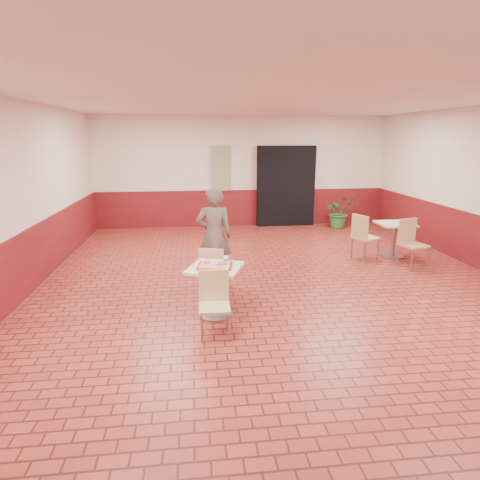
{
  "coord_description": "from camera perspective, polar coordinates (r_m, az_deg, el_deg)",
  "views": [
    {
      "loc": [
        -1.32,
        -6.02,
        2.43
      ],
      "look_at": [
        -0.67,
        -0.33,
        0.95
      ],
      "focal_mm": 30.0,
      "sensor_mm": 36.0,
      "label": 1
    }
  ],
  "objects": [
    {
      "name": "chair_main_front",
      "position": [
        5.05,
        -3.68,
        -8.51
      ],
      "size": [
        0.38,
        0.38,
        0.82
      ],
      "rotation": [
        0.0,
        0.0,
        -0.01
      ],
      "color": "#D9C082",
      "rests_on": "ground"
    },
    {
      "name": "potted_plant",
      "position": [
        11.31,
        13.92,
        3.89
      ],
      "size": [
        0.86,
        0.77,
        0.87
      ],
      "primitive_type": "imported",
      "rotation": [
        0.0,
        0.0,
        0.11
      ],
      "color": "#2D7233",
      "rests_on": "ground"
    },
    {
      "name": "customer",
      "position": [
        6.68,
        -3.69,
        0.54
      ],
      "size": [
        0.61,
        0.41,
        1.64
      ],
      "primitive_type": "imported",
      "rotation": [
        0.0,
        0.0,
        3.11
      ],
      "color": "brown",
      "rests_on": "ground"
    },
    {
      "name": "chair_second_left",
      "position": [
        8.47,
        17.12,
        0.77
      ],
      "size": [
        0.56,
        0.56,
        0.92
      ],
      "rotation": [
        0.0,
        0.0,
        1.98
      ],
      "color": "#CDBB7B",
      "rests_on": "ground"
    },
    {
      "name": "chair_second_front",
      "position": [
        8.32,
        23.11,
        -0.04
      ],
      "size": [
        0.52,
        0.52,
        0.91
      ],
      "rotation": [
        0.0,
        0.0,
        0.26
      ],
      "color": "tan",
      "rests_on": "ground"
    },
    {
      "name": "serving_tray",
      "position": [
        5.47,
        -3.58,
        -3.68
      ],
      "size": [
        0.46,
        0.35,
        0.03
      ],
      "rotation": [
        0.0,
        0.0,
        -0.17
      ],
      "color": "red",
      "rests_on": "main_table"
    },
    {
      "name": "chair_main_back",
      "position": [
        6.15,
        -3.92,
        -4.23
      ],
      "size": [
        0.46,
        0.46,
        0.82
      ],
      "rotation": [
        0.0,
        0.0,
        2.9
      ],
      "color": "#DDB184",
      "rests_on": "ground"
    },
    {
      "name": "corridor_doorway",
      "position": [
        11.26,
        6.52,
        7.6
      ],
      "size": [
        1.6,
        0.22,
        2.2
      ],
      "primitive_type": "cube",
      "color": "black",
      "rests_on": "ground"
    },
    {
      "name": "main_table",
      "position": [
        5.55,
        -3.54,
        -6.1
      ],
      "size": [
        0.68,
        0.68,
        0.71
      ],
      "rotation": [
        0.0,
        0.0,
        -0.36
      ],
      "color": "beige",
      "rests_on": "ground"
    },
    {
      "name": "ring_donut",
      "position": [
        5.54,
        -4.76,
        -3.14
      ],
      "size": [
        0.1,
        0.1,
        0.03
      ],
      "primitive_type": "torus",
      "rotation": [
        0.0,
        0.0,
        0.15
      ],
      "color": "#CD794A",
      "rests_on": "serving_tray"
    },
    {
      "name": "second_table",
      "position": [
        8.87,
        21.06,
        0.8
      ],
      "size": [
        0.67,
        0.67,
        0.71
      ],
      "rotation": [
        0.0,
        0.0,
        0.02
      ],
      "color": "#BBB296",
      "rests_on": "ground"
    },
    {
      "name": "long_john_donut",
      "position": [
        5.44,
        -2.6,
        -3.36
      ],
      "size": [
        0.14,
        0.07,
        0.04
      ],
      "rotation": [
        0.0,
        0.0,
        0.04
      ],
      "color": "#DE9041",
      "rests_on": "serving_tray"
    },
    {
      "name": "wainscot_band",
      "position": [
        6.45,
        5.58,
        -2.98
      ],
      "size": [
        8.0,
        10.0,
        1.0
      ],
      "color": "maroon",
      "rests_on": "ground"
    },
    {
      "name": "paper_cup",
      "position": [
        5.52,
        -1.97,
        -2.79
      ],
      "size": [
        0.08,
        0.08,
        0.1
      ],
      "rotation": [
        0.0,
        0.0,
        0.4
      ],
      "color": "white",
      "rests_on": "serving_tray"
    },
    {
      "name": "room_shell",
      "position": [
        6.23,
        5.81,
        5.83
      ],
      "size": [
        8.01,
        10.01,
        3.01
      ],
      "color": "maroon",
      "rests_on": "ground"
    },
    {
      "name": "promo_poster",
      "position": [
        11.01,
        -2.79,
        10.14
      ],
      "size": [
        0.5,
        0.03,
        1.2
      ],
      "primitive_type": "cube",
      "color": "gray",
      "rests_on": "wainscot_band"
    }
  ]
}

